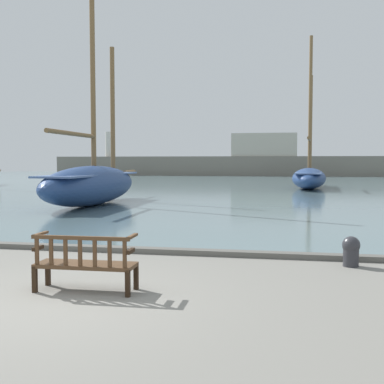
# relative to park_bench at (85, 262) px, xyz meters

# --- Properties ---
(ground_plane) EXTENTS (160.00, 160.00, 0.00)m
(ground_plane) POSITION_rel_park_bench_xyz_m (-0.16, -0.55, -0.47)
(ground_plane) COLOR gray
(harbor_water) EXTENTS (100.00, 80.00, 0.08)m
(harbor_water) POSITION_rel_park_bench_xyz_m (-0.16, 43.45, -0.43)
(harbor_water) COLOR slate
(harbor_water) RESTS_ON ground
(quay_edge_kerb) EXTENTS (40.00, 0.30, 0.12)m
(quay_edge_kerb) POSITION_rel_park_bench_xyz_m (-0.16, 3.30, -0.41)
(quay_edge_kerb) COLOR #5B5954
(quay_edge_kerb) RESTS_ON ground
(park_bench) EXTENTS (1.61, 0.55, 0.92)m
(park_bench) POSITION_rel_park_bench_xyz_m (0.00, 0.00, 0.00)
(park_bench) COLOR black
(park_bench) RESTS_ON ground
(sailboat_outer_port) EXTENTS (2.31, 10.95, 10.84)m
(sailboat_outer_port) POSITION_rel_park_bench_xyz_m (-5.55, 13.68, 0.62)
(sailboat_outer_port) COLOR navy
(sailboat_outer_port) RESTS_ON harbor_water
(sailboat_far_port) EXTENTS (3.04, 10.58, 11.15)m
(sailboat_far_port) POSITION_rel_park_bench_xyz_m (4.90, 29.38, 0.53)
(sailboat_far_port) COLOR navy
(sailboat_far_port) RESTS_ON harbor_water
(mooring_bollard) EXTENTS (0.35, 0.35, 0.60)m
(mooring_bollard) POSITION_rel_park_bench_xyz_m (4.41, 2.72, -0.15)
(mooring_bollard) COLOR #2D2D33
(mooring_bollard) RESTS_ON ground
(far_breakwater) EXTENTS (59.22, 2.40, 6.39)m
(far_breakwater) POSITION_rel_park_bench_xyz_m (-0.28, 59.78, 1.31)
(far_breakwater) COLOR slate
(far_breakwater) RESTS_ON ground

